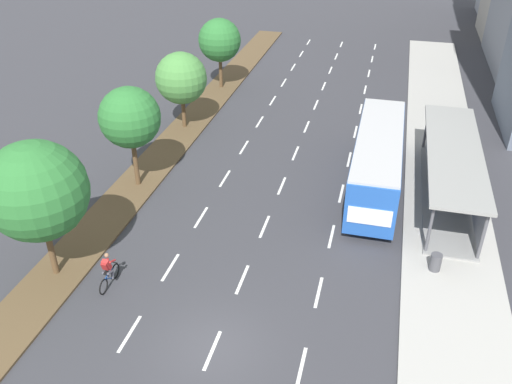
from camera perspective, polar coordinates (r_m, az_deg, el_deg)
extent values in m
plane|color=#38383D|center=(21.95, -4.52, -16.09)|extent=(140.00, 140.00, 0.00)
cube|color=brown|center=(39.93, -6.90, 7.30)|extent=(2.60, 52.00, 0.12)
cube|color=#ADAAA3|center=(37.76, 18.99, 4.31)|extent=(4.50, 52.00, 0.15)
cube|color=white|center=(22.95, -13.23, -14.39)|extent=(0.14, 2.05, 0.01)
cube|color=white|center=(25.79, -9.05, -7.86)|extent=(0.14, 2.05, 0.01)
cube|color=white|center=(29.00, -5.84, -2.67)|extent=(0.14, 2.05, 0.01)
cube|color=white|center=(32.47, -3.31, 1.45)|extent=(0.14, 2.05, 0.01)
cube|color=white|center=(36.13, -1.28, 4.76)|extent=(0.14, 2.05, 0.01)
cube|color=white|center=(39.92, 0.39, 7.44)|extent=(0.14, 2.05, 0.01)
cube|color=white|center=(43.81, 1.78, 9.65)|extent=(0.14, 2.05, 0.01)
cube|color=white|center=(47.78, 2.95, 11.49)|extent=(0.14, 2.05, 0.01)
cube|color=white|center=(51.81, 3.95, 13.04)|extent=(0.14, 2.05, 0.01)
cube|color=white|center=(55.88, 4.82, 14.37)|extent=(0.14, 2.05, 0.01)
cube|color=white|center=(59.99, 5.58, 15.51)|extent=(0.14, 2.05, 0.01)
cube|color=white|center=(21.85, -4.64, -16.35)|extent=(0.14, 2.05, 0.01)
cube|color=white|center=(24.82, -1.46, -9.22)|extent=(0.14, 2.05, 0.01)
cube|color=white|center=(28.14, 0.91, -3.67)|extent=(0.14, 2.05, 0.01)
cube|color=white|center=(31.70, 2.74, 0.67)|extent=(0.14, 2.05, 0.01)
cube|color=white|center=(35.44, 4.20, 4.12)|extent=(0.14, 2.05, 0.01)
cube|color=white|center=(39.30, 5.38, 6.90)|extent=(0.14, 2.05, 0.01)
cube|color=white|center=(43.25, 6.36, 9.17)|extent=(0.14, 2.05, 0.01)
cube|color=white|center=(47.26, 7.18, 11.06)|extent=(0.14, 2.05, 0.01)
cube|color=white|center=(51.33, 7.89, 12.65)|extent=(0.14, 2.05, 0.01)
cube|color=white|center=(55.44, 8.49, 14.01)|extent=(0.14, 2.05, 0.01)
cube|color=white|center=(59.58, 9.02, 15.17)|extent=(0.14, 2.05, 0.01)
cube|color=white|center=(21.28, 4.81, -18.06)|extent=(0.14, 2.05, 0.01)
cube|color=white|center=(24.31, 6.64, -10.48)|extent=(0.14, 2.05, 0.01)
cube|color=white|center=(27.70, 7.99, -4.66)|extent=(0.14, 2.05, 0.01)
cube|color=white|center=(31.31, 9.02, -0.14)|extent=(0.14, 2.05, 0.01)
cube|color=white|center=(35.09, 9.83, 3.43)|extent=(0.14, 2.05, 0.01)
cube|color=white|center=(38.98, 10.48, 6.29)|extent=(0.14, 2.05, 0.01)
cube|color=white|center=(42.96, 11.02, 8.63)|extent=(0.14, 2.05, 0.01)
cube|color=white|center=(47.00, 11.47, 10.57)|extent=(0.14, 2.05, 0.01)
cube|color=white|center=(51.09, 11.86, 12.20)|extent=(0.14, 2.05, 0.01)
cube|color=white|center=(55.21, 12.19, 13.58)|extent=(0.14, 2.05, 0.01)
cube|color=white|center=(59.37, 12.48, 14.78)|extent=(0.14, 2.05, 0.01)
cube|color=gray|center=(32.34, 19.41, -0.18)|extent=(2.60, 12.05, 0.10)
cylinder|color=#56565B|center=(26.61, 17.93, -3.65)|extent=(0.16, 0.16, 2.60)
cylinder|color=#56565B|center=(36.78, 17.57, 6.41)|extent=(0.16, 0.16, 2.60)
cylinder|color=#56565B|center=(26.96, 22.90, -4.25)|extent=(0.16, 0.16, 2.60)
cylinder|color=#56565B|center=(37.03, 21.20, 5.89)|extent=(0.16, 0.16, 2.60)
cube|color=gray|center=(31.88, 22.02, 1.61)|extent=(0.10, 11.45, 2.34)
cube|color=gray|center=(31.09, 20.28, 4.12)|extent=(2.90, 12.45, 0.16)
cube|color=#2356B2|center=(31.28, 12.69, 3.30)|extent=(2.50, 11.20, 2.80)
cube|color=#2D3D4C|center=(30.90, 12.87, 4.69)|extent=(2.54, 10.30, 0.90)
cube|color=#B7B7B7|center=(30.64, 13.01, 5.71)|extent=(2.45, 10.98, 0.12)
cube|color=#2D3D4C|center=(36.24, 13.29, 7.81)|extent=(2.25, 0.06, 1.54)
cube|color=white|center=(26.51, 11.93, -2.57)|extent=(2.12, 0.04, 0.90)
cylinder|color=black|center=(35.00, 10.99, 4.15)|extent=(0.30, 1.00, 1.00)
cylinder|color=black|center=(35.00, 14.57, 3.68)|extent=(0.30, 1.00, 1.00)
cylinder|color=black|center=(28.96, 9.82, -1.89)|extent=(0.30, 1.00, 1.00)
cylinder|color=black|center=(28.96, 14.14, -2.45)|extent=(0.30, 1.00, 1.00)
torus|color=black|center=(25.51, -14.67, -8.10)|extent=(0.06, 0.72, 0.72)
torus|color=black|center=(24.79, -15.82, -9.63)|extent=(0.06, 0.72, 0.72)
cylinder|color=#234C99|center=(24.97, -15.32, -8.36)|extent=(0.05, 0.94, 0.05)
cylinder|color=#234C99|center=(25.02, -15.37, -8.82)|extent=(0.05, 0.57, 0.42)
cylinder|color=#234C99|center=(24.83, -15.54, -8.60)|extent=(0.04, 0.04, 0.40)
cube|color=black|center=(24.71, -15.61, -8.25)|extent=(0.12, 0.24, 0.06)
cylinder|color=black|center=(25.14, -14.88, -7.20)|extent=(0.46, 0.04, 0.04)
cube|color=red|center=(24.62, -15.52, -7.40)|extent=(0.30, 0.36, 0.59)
cube|color=#A82323|center=(24.51, -15.70, -7.58)|extent=(0.26, 0.26, 0.42)
sphere|color=#9E7051|center=(24.45, -15.53, -6.46)|extent=(0.20, 0.20, 0.20)
cylinder|color=#4C4C56|center=(24.90, -15.67, -8.11)|extent=(0.12, 0.42, 0.25)
cylinder|color=#4C4C56|center=(25.17, -15.41, -8.34)|extent=(0.10, 0.17, 0.41)
cylinder|color=#4C4C56|center=(24.80, -15.18, -8.22)|extent=(0.12, 0.42, 0.25)
cylinder|color=#4C4C56|center=(25.07, -14.92, -8.44)|extent=(0.10, 0.17, 0.41)
cylinder|color=red|center=(24.81, -15.65, -6.93)|extent=(0.09, 0.47, 0.28)
cylinder|color=red|center=(24.67, -14.95, -7.08)|extent=(0.09, 0.47, 0.28)
cylinder|color=brown|center=(25.86, -20.90, -5.58)|extent=(0.28, 0.28, 2.72)
sphere|color=#2D7533|center=(24.30, -22.20, 0.11)|extent=(4.36, 4.36, 4.36)
cylinder|color=brown|center=(31.71, -12.63, 3.16)|extent=(0.28, 0.28, 2.92)
sphere|color=#2D7533|center=(30.55, -13.22, 7.70)|extent=(3.41, 3.41, 3.41)
cylinder|color=brown|center=(38.83, -7.67, 8.43)|extent=(0.28, 0.28, 2.24)
sphere|color=#4C8E42|center=(37.96, -7.93, 11.84)|extent=(3.55, 3.55, 3.55)
cylinder|color=brown|center=(46.08, -3.76, 12.60)|extent=(0.28, 0.28, 2.64)
sphere|color=#2D7533|center=(45.32, -3.87, 15.74)|extent=(3.45, 3.45, 3.45)
cylinder|color=#4C4C51|center=(26.18, 18.47, -7.05)|extent=(0.52, 0.52, 0.85)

